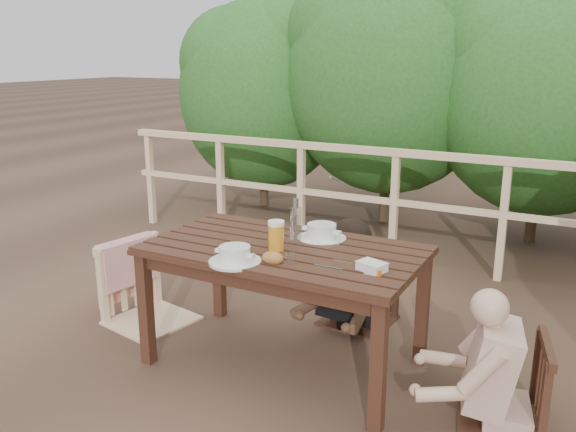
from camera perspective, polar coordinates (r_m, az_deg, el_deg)
The scene contains 16 objects.
ground at distance 3.72m, azimuth -0.37°, elevation -13.68°, with size 60.00×60.00×0.00m, color brown.
table at distance 3.56m, azimuth -0.38°, elevation -8.63°, with size 1.55×0.87×0.72m, color #341C12.
chair_left at distance 4.13m, azimuth -13.19°, elevation -3.20°, with size 0.52×0.52×1.04m, color #DFB88D.
chair_far at distance 4.08m, azimuth 6.81°, elevation -4.11°, with size 0.45×0.45×0.90m, color #341C12.
chair_right at distance 3.19m, azimuth 20.04°, elevation -11.25°, with size 0.42×0.42×0.85m, color #341C12.
woman at distance 4.05m, azimuth 6.97°, elevation -2.26°, with size 0.47×0.58×1.17m, color black, non-canonical shape.
diner_right at distance 3.13m, azimuth 20.83°, elevation -8.91°, with size 0.46×0.57×1.15m, color #CD9D8C, non-canonical shape.
railing at distance 5.26m, azimuth 10.04°, elevation 0.84°, with size 5.60×0.10×1.01m, color #DFB88D.
hedge_row at distance 6.16m, azimuth 17.99°, elevation 15.56°, with size 6.60×1.60×3.80m, color #23521D, non-canonical shape.
soup_near at distance 3.20m, azimuth -5.06°, elevation -3.68°, with size 0.28×0.28×0.09m, color white.
soup_far at distance 3.58m, azimuth 3.20°, elevation -1.53°, with size 0.29×0.29×0.10m, color silver.
bread_roll at distance 3.17m, azimuth -1.46°, elevation -4.01°, with size 0.12×0.09×0.07m, color #AC7630.
beer_glass at distance 3.35m, azimuth -1.12°, elevation -1.96°, with size 0.09×0.09×0.18m, color gold.
bottle at distance 3.46m, azimuth 0.74°, elevation -0.56°, with size 0.07×0.07×0.28m, color white.
tumbler at distance 3.14m, azimuth 0.32°, elevation -4.20°, with size 0.06×0.06×0.07m, color silver.
butter_tub at distance 3.08m, azimuth 7.95°, elevation -4.88°, with size 0.14×0.10×0.06m, color silver.
Camera 1 is at (1.55, -2.86, 1.81)m, focal length 37.49 mm.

